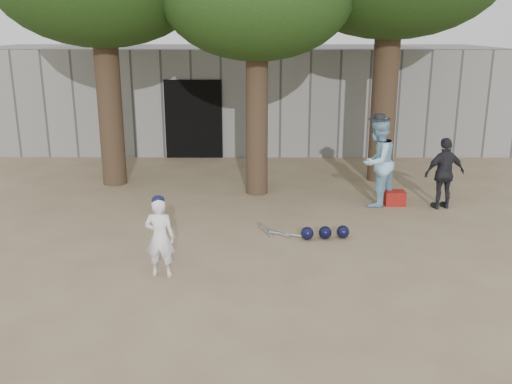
{
  "coord_description": "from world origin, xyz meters",
  "views": [
    {
      "loc": [
        0.66,
        -8.15,
        3.62
      ],
      "look_at": [
        0.6,
        1.0,
        0.95
      ],
      "focal_mm": 40.0,
      "sensor_mm": 36.0,
      "label": 1
    }
  ],
  "objects_px": {
    "spectator_blue": "(377,162)",
    "red_bag": "(395,198)",
    "boy_player": "(160,237)",
    "spectator_dark": "(444,173)"
  },
  "relations": [
    {
      "from": "spectator_blue",
      "to": "red_bag",
      "type": "bearing_deg",
      "value": 131.89
    },
    {
      "from": "spectator_blue",
      "to": "spectator_dark",
      "type": "distance_m",
      "value": 1.37
    },
    {
      "from": "boy_player",
      "to": "spectator_dark",
      "type": "distance_m",
      "value": 6.23
    },
    {
      "from": "spectator_dark",
      "to": "spectator_blue",
      "type": "bearing_deg",
      "value": -22.05
    },
    {
      "from": "spectator_dark",
      "to": "red_bag",
      "type": "relative_size",
      "value": 3.51
    },
    {
      "from": "spectator_blue",
      "to": "spectator_dark",
      "type": "xyz_separation_m",
      "value": [
        1.34,
        -0.21,
        -0.19
      ]
    },
    {
      "from": "spectator_blue",
      "to": "spectator_dark",
      "type": "bearing_deg",
      "value": 122.57
    },
    {
      "from": "spectator_blue",
      "to": "red_bag",
      "type": "relative_size",
      "value": 4.4
    },
    {
      "from": "spectator_dark",
      "to": "red_bag",
      "type": "distance_m",
      "value": 1.12
    },
    {
      "from": "spectator_blue",
      "to": "spectator_dark",
      "type": "height_order",
      "value": "spectator_blue"
    }
  ]
}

